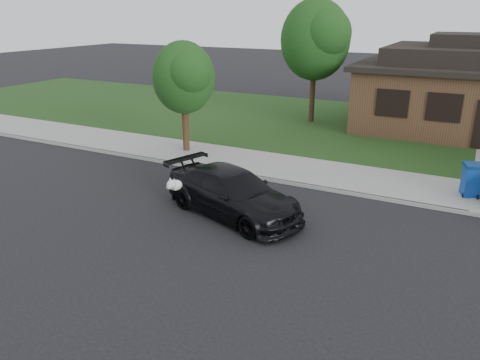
% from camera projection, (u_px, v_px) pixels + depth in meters
% --- Properties ---
extents(ground, '(120.00, 120.00, 0.00)m').
position_uv_depth(ground, '(312.00, 236.00, 12.83)').
color(ground, black).
rests_on(ground, ground).
extents(sidewalk, '(60.00, 3.00, 0.12)m').
position_uv_depth(sidewalk, '(357.00, 179.00, 16.99)').
color(sidewalk, gray).
rests_on(sidewalk, ground).
extents(curb, '(60.00, 0.12, 0.12)m').
position_uv_depth(curb, '(346.00, 192.00, 15.74)').
color(curb, gray).
rests_on(curb, ground).
extents(lawn, '(60.00, 13.00, 0.13)m').
position_uv_depth(lawn, '(396.00, 131.00, 23.69)').
color(lawn, '#193814').
rests_on(lawn, ground).
extents(sedan, '(5.11, 3.34, 1.38)m').
position_uv_depth(sedan, '(232.00, 193.00, 13.98)').
color(sedan, black).
rests_on(sedan, ground).
extents(recycling_bin, '(0.80, 0.80, 1.08)m').
position_uv_depth(recycling_bin, '(473.00, 180.00, 15.14)').
color(recycling_bin, '#0D3997').
rests_on(recycling_bin, sidewalk).
extents(tree_0, '(3.78, 3.60, 6.34)m').
position_uv_depth(tree_0, '(318.00, 38.00, 23.93)').
color(tree_0, '#332114').
rests_on(tree_0, ground).
extents(tree_2, '(2.73, 2.60, 4.59)m').
position_uv_depth(tree_2, '(185.00, 77.00, 19.14)').
color(tree_2, '#332114').
rests_on(tree_2, ground).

